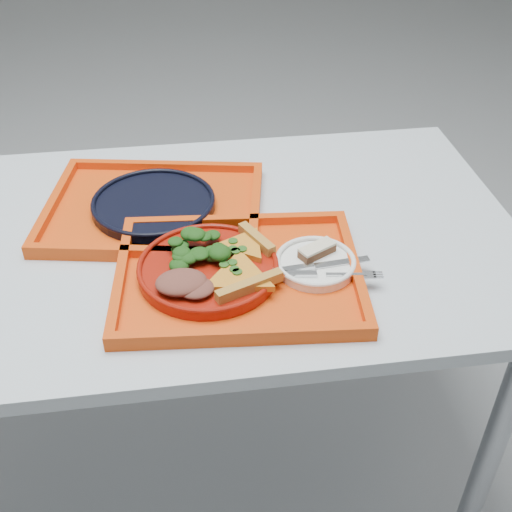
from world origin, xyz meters
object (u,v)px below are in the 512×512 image
object	(u,v)px
navy_plate	(154,205)
dessert_bar	(317,250)
tray_far	(154,210)
tray_main	(239,277)
dinner_plate	(208,270)

from	to	relation	value
navy_plate	dessert_bar	size ratio (longest dim) A/B	3.36
tray_far	navy_plate	distance (m)	0.01
tray_main	tray_far	size ratio (longest dim) A/B	1.00
dessert_bar	tray_main	bearing A→B (deg)	160.21
dinner_plate	navy_plate	world-z (taller)	dinner_plate
tray_far	dinner_plate	world-z (taller)	dinner_plate
tray_far	navy_plate	world-z (taller)	navy_plate
tray_main	dessert_bar	bearing A→B (deg)	13.16
tray_main	dessert_bar	size ratio (longest dim) A/B	5.82
tray_far	tray_main	bearing A→B (deg)	-48.19
navy_plate	dessert_bar	xyz separation A→B (m)	(0.30, -0.23, 0.02)
tray_main	navy_plate	xyz separation A→B (m)	(-0.15, 0.25, 0.01)
tray_main	dinner_plate	bearing A→B (deg)	174.56
dinner_plate	dessert_bar	xyz separation A→B (m)	(0.21, 0.01, 0.02)
dinner_plate	tray_main	bearing A→B (deg)	-10.30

